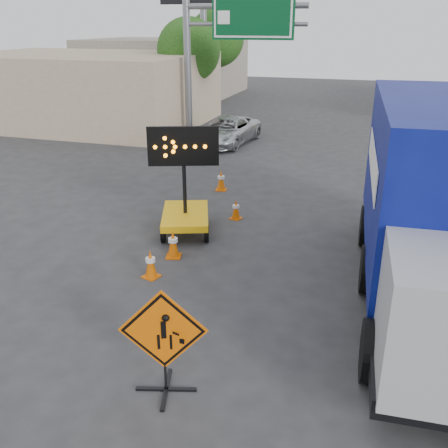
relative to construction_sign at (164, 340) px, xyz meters
The scene contains 14 objects.
ground 1.26m from the construction_sign, 120.06° to the left, with size 100.00×100.00×0.00m, color #2D2D30.
storefront_left_near 25.20m from the construction_sign, 124.84° to the left, with size 14.00×10.00×4.00m, color tan.
storefront_left_far 37.95m from the construction_sign, 113.93° to the left, with size 12.00×10.00×4.40m, color #A49888.
highway_gantry 19.66m from the construction_sign, 104.51° to the left, with size 6.18×0.38×6.90m.
tree_left_near 24.38m from the construction_sign, 110.30° to the left, with size 3.71×3.71×6.03m.
tree_left_far 32.27m from the construction_sign, 107.02° to the left, with size 4.10×4.10×6.66m.
construction_sign is the anchor object (origin of this frame).
arrow_board 6.82m from the construction_sign, 109.01° to the left, with size 1.97×2.48×3.09m.
pickup_truck 18.17m from the construction_sign, 104.17° to the left, with size 2.18×4.72×1.31m, color silver.
box_truck 6.25m from the construction_sign, 46.35° to the left, with size 3.29×9.09×4.25m.
cone_a 4.11m from the construction_sign, 118.87° to the left, with size 0.45×0.45×0.72m.
cone_b 5.14m from the construction_sign, 111.69° to the left, with size 0.47×0.47×0.75m.
cone_c 7.96m from the construction_sign, 98.04° to the left, with size 0.40×0.40×0.64m.
cone_d 10.73m from the construction_sign, 103.11° to the left, with size 0.46×0.46×0.76m.
Camera 1 is at (3.32, -6.71, 5.68)m, focal length 40.00 mm.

